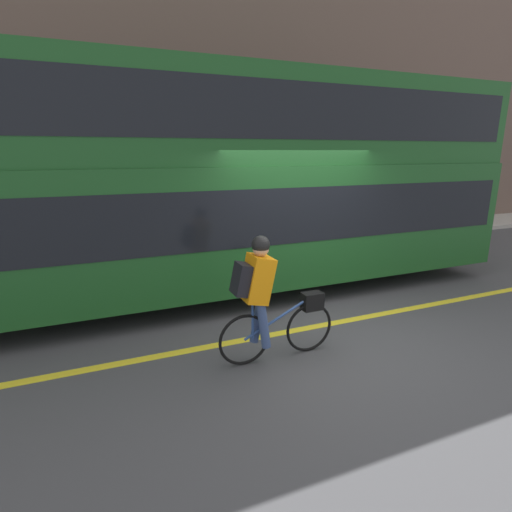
# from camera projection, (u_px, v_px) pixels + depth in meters

# --- Properties ---
(ground_plane) EXTENTS (80.00, 80.00, 0.00)m
(ground_plane) POSITION_uv_depth(u_px,v_px,m) (331.00, 333.00, 5.62)
(ground_plane) COLOR #424244
(road_center_line) EXTENTS (50.00, 0.14, 0.01)m
(road_center_line) POSITION_uv_depth(u_px,v_px,m) (321.00, 325.00, 5.86)
(road_center_line) COLOR yellow
(road_center_line) RESTS_ON ground_plane
(sidewalk_curb) EXTENTS (60.00, 1.76, 0.12)m
(sidewalk_curb) POSITION_uv_depth(u_px,v_px,m) (217.00, 247.00, 10.41)
(sidewalk_curb) COLOR #A8A399
(sidewalk_curb) RESTS_ON ground_plane
(building_facade) EXTENTS (60.00, 0.30, 8.61)m
(building_facade) POSITION_uv_depth(u_px,v_px,m) (201.00, 78.00, 10.25)
(building_facade) COLOR brown
(building_facade) RESTS_ON ground_plane
(bus) EXTENTS (9.49, 2.60, 3.70)m
(bus) POSITION_uv_depth(u_px,v_px,m) (244.00, 176.00, 6.97)
(bus) COLOR black
(bus) RESTS_ON ground_plane
(cyclist_on_bike) EXTENTS (1.52, 0.32, 1.56)m
(cyclist_on_bike) POSITION_uv_depth(u_px,v_px,m) (266.00, 295.00, 4.69)
(cyclist_on_bike) COLOR black
(cyclist_on_bike) RESTS_ON ground_plane
(trash_bin) EXTENTS (0.57, 0.57, 0.95)m
(trash_bin) POSITION_uv_depth(u_px,v_px,m) (4.00, 244.00, 8.44)
(trash_bin) COLOR #194C23
(trash_bin) RESTS_ON sidewalk_curb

